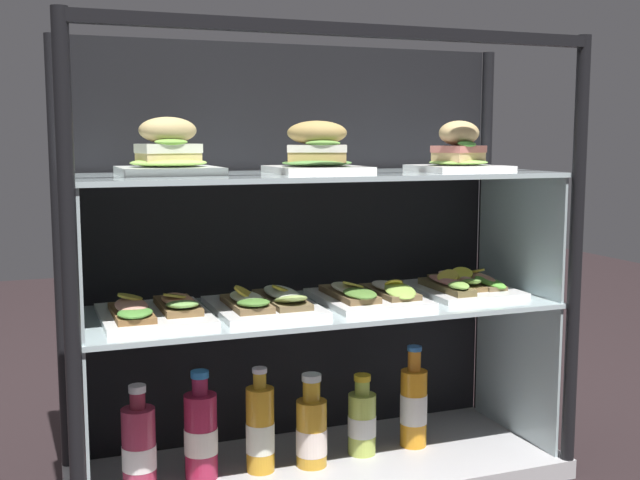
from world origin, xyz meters
TOP-DOWN VIEW (x-y plane):
  - case_base_deck at (0.00, 0.00)m, footprint 1.11×0.41m
  - case_frame at (0.00, 0.12)m, footprint 1.11×0.41m
  - riser_lower_tier at (0.00, 0.00)m, footprint 1.05×0.35m
  - shelf_lower_glass at (0.00, 0.00)m, footprint 1.07×0.36m
  - riser_upper_tier at (0.00, 0.00)m, footprint 1.05×0.35m
  - shelf_upper_glass at (0.00, 0.00)m, footprint 1.07×0.36m
  - plated_roll_sandwich_mid_left at (-0.32, 0.05)m, footprint 0.21×0.21m
  - plated_roll_sandwich_far_right at (0.00, 0.02)m, footprint 0.20×0.20m
  - plated_roll_sandwich_near_right_corner at (0.32, -0.04)m, footprint 0.19×0.19m
  - open_sandwich_tray_right_of_center at (-0.37, -0.00)m, footprint 0.22×0.27m
  - open_sandwich_tray_near_left_corner at (-0.13, -0.01)m, footprint 0.22×0.27m
  - open_sandwich_tray_near_right_corner at (0.12, -0.01)m, footprint 0.22×0.27m
  - open_sandwich_tray_left_of_center at (0.37, 0.02)m, footprint 0.22×0.27m
  - juice_bottle_front_fourth at (-0.41, 0.01)m, footprint 0.07×0.07m
  - juice_bottle_front_second at (-0.27, 0.01)m, footprint 0.07×0.07m
  - juice_bottle_front_left_end at (-0.14, -0.00)m, footprint 0.06×0.06m
  - juice_bottle_back_center at (-0.03, -0.01)m, footprint 0.07×0.07m
  - juice_bottle_back_right at (0.11, 0.01)m, footprint 0.07×0.07m
  - juice_bottle_back_left at (0.24, 0.01)m, footprint 0.07×0.07m

SIDE VIEW (x-z plane):
  - case_base_deck at x=0.00m, z-range 0.00..0.04m
  - juice_bottle_back_right at x=0.11m, z-range 0.03..0.22m
  - juice_bottle_back_center at x=-0.03m, z-range 0.02..0.23m
  - juice_bottle_front_fourth at x=-0.41m, z-range 0.02..0.25m
  - juice_bottle_front_left_end at x=-0.14m, z-range 0.02..0.26m
  - juice_bottle_front_second at x=-0.27m, z-range 0.02..0.26m
  - juice_bottle_back_left at x=0.24m, z-range 0.02..0.27m
  - riser_lower_tier at x=0.00m, z-range 0.04..0.40m
  - shelf_lower_glass at x=0.00m, z-range 0.40..0.41m
  - open_sandwich_tray_right_of_center at x=-0.37m, z-range 0.40..0.45m
  - open_sandwich_tray_near_right_corner at x=0.12m, z-range 0.40..0.46m
  - open_sandwich_tray_left_of_center at x=0.37m, z-range 0.40..0.46m
  - open_sandwich_tray_near_left_corner at x=-0.13m, z-range 0.40..0.46m
  - case_frame at x=0.00m, z-range 0.04..1.04m
  - riser_upper_tier at x=0.00m, z-range 0.41..0.69m
  - shelf_upper_glass at x=0.00m, z-range 0.69..0.71m
  - plated_roll_sandwich_mid_left at x=-0.32m, z-range 0.69..0.81m
  - plated_roll_sandwich_near_right_corner at x=0.32m, z-range 0.69..0.81m
  - plated_roll_sandwich_far_right at x=0.00m, z-range 0.69..0.80m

